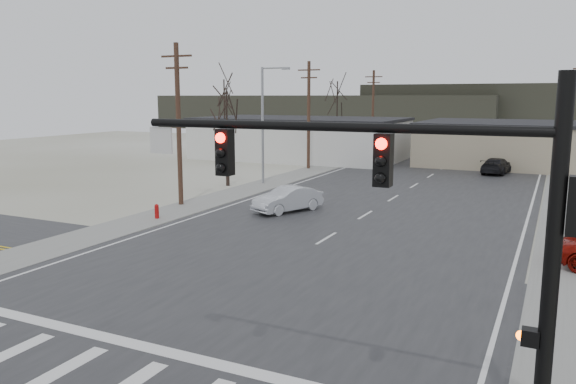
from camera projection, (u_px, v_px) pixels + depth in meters
name	position (u px, v px, depth m)	size (l,w,h in m)	color
ground	(242.00, 290.00, 19.91)	(140.00, 140.00, 0.00)	silver
main_road	(370.00, 212.00, 33.22)	(18.00, 110.00, 0.05)	#27282A
cross_road	(242.00, 290.00, 19.90)	(90.00, 10.00, 0.04)	#27282A
sidewalk_left	(255.00, 187.00, 42.20)	(3.00, 90.00, 0.06)	gray
sidewalk_right	(569.00, 212.00, 33.11)	(3.00, 90.00, 0.06)	gray
traffic_signal_mast	(440.00, 214.00, 10.23)	(8.95, 0.43, 7.20)	black
fire_hydrant	(157.00, 211.00, 31.31)	(0.24, 0.24, 0.87)	#A50C0C
building_left_far	(300.00, 138.00, 61.89)	(22.30, 12.30, 4.50)	silver
building_right_far	(561.00, 145.00, 54.31)	(26.30, 14.30, 4.30)	tan
upole_left_b	(179.00, 122.00, 34.61)	(2.20, 0.30, 10.00)	#492D22
upole_left_c	(309.00, 113.00, 52.36)	(2.20, 0.30, 10.00)	#492D22
upole_left_d	(373.00, 109.00, 70.12)	(2.20, 0.30, 10.00)	#492D22
streetlight_main	(265.00, 119.00, 43.21)	(2.40, 0.25, 9.00)	gray
tree_left_near	(227.00, 117.00, 42.36)	(3.30, 3.30, 7.35)	#2E211C
tree_left_far	(337.00, 101.00, 65.69)	(3.96, 3.96, 8.82)	#2E211C
tree_left_mid	(224.00, 101.00, 58.46)	(3.96, 3.96, 8.82)	#2E211C
hill_left	(321.00, 113.00, 115.99)	(70.00, 18.00, 7.00)	#333026
sedan_crossing	(288.00, 199.00, 33.22)	(1.55, 4.45, 1.47)	#B8BCC4
car_far_a	(497.00, 166.00, 49.56)	(1.96, 4.83, 1.40)	black
car_far_b	(400.00, 148.00, 67.83)	(1.42, 3.53, 1.20)	black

